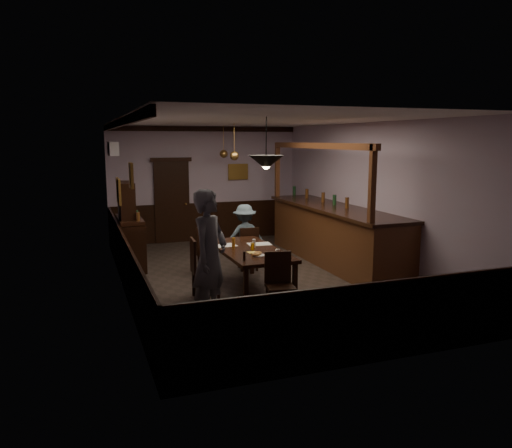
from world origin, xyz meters
name	(u,v)px	position (x,y,z in m)	size (l,w,h in m)	color
room	(257,201)	(0.00, 0.00, 1.50)	(5.01, 8.01, 3.01)	#2D2621
dining_table	(249,252)	(-0.39, -0.69, 0.69)	(1.02, 2.21, 0.75)	black
chair_far_left	(206,248)	(-0.86, 0.57, 0.53)	(0.44, 0.44, 0.97)	black
chair_far_right	(249,247)	(0.04, 0.59, 0.49)	(0.44, 0.44, 0.90)	black
chair_near	(279,281)	(-0.36, -2.01, 0.52)	(0.48, 0.48, 0.96)	black
chair_side	(200,266)	(-1.32, -0.89, 0.57)	(0.48, 0.48, 1.03)	black
person_standing	(210,256)	(-1.43, -1.95, 0.98)	(0.71, 0.47, 1.95)	#4C4E57
person_seated_left	(203,245)	(-0.86, 0.85, 0.54)	(0.53, 0.41, 1.09)	#434228
person_seated_right	(245,236)	(0.04, 0.86, 0.66)	(0.86, 0.49, 1.33)	slate
newspaper_left	(224,246)	(-0.73, -0.31, 0.75)	(0.42, 0.30, 0.01)	silver
newspaper_right	(259,244)	(-0.09, -0.39, 0.75)	(0.42, 0.30, 0.01)	silver
napkin	(252,252)	(-0.44, -0.98, 0.75)	(0.15, 0.15, 0.00)	#DBBC50
saucer	(275,253)	(-0.09, -1.20, 0.76)	(0.15, 0.15, 0.01)	white
coffee_cup	(278,251)	(-0.07, -1.24, 0.80)	(0.08, 0.08, 0.07)	white
pastry_plate	(260,255)	(-0.40, -1.26, 0.76)	(0.22, 0.22, 0.01)	white
pastry_ring_a	(256,254)	(-0.48, -1.28, 0.79)	(0.13, 0.13, 0.04)	#C68C47
pastry_ring_b	(258,253)	(-0.41, -1.20, 0.79)	(0.13, 0.13, 0.04)	#C68C47
soda_can	(252,247)	(-0.37, -0.80, 0.81)	(0.07, 0.07, 0.12)	#FBA815
beer_glass	(233,243)	(-0.65, -0.61, 0.85)	(0.06, 0.06, 0.20)	#BF721E
water_glass	(254,243)	(-0.27, -0.62, 0.82)	(0.06, 0.06, 0.15)	silver
pepper_mill	(244,256)	(-0.74, -1.46, 0.82)	(0.04, 0.04, 0.14)	black
sideboard	(130,234)	(-2.21, 1.66, 0.72)	(0.49, 1.36, 1.79)	black
bar_counter	(334,233)	(1.99, 0.58, 0.65)	(1.07, 4.62, 2.59)	#442512
door_back	(172,202)	(-0.90, 3.95, 1.05)	(0.90, 0.06, 2.10)	black
ac_unit	(113,149)	(-2.38, 2.90, 2.45)	(0.20, 0.85, 0.30)	white
picture_left_small	(131,176)	(-2.46, -1.60, 2.15)	(0.04, 0.28, 0.36)	olive
picture_left_large	(119,191)	(-2.46, 0.80, 1.70)	(0.04, 0.62, 0.48)	olive
picture_back	(238,172)	(0.90, 3.96, 1.80)	(0.55, 0.04, 0.42)	olive
pendant_iron	(266,162)	(-0.38, -1.49, 2.30)	(0.56, 0.56, 0.81)	black
pendant_brass_mid	(234,156)	(0.10, 1.72, 2.30)	(0.20, 0.20, 0.81)	#BF8C3F
pendant_brass_far	(224,154)	(0.30, 3.26, 2.30)	(0.20, 0.20, 0.81)	#BF8C3F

